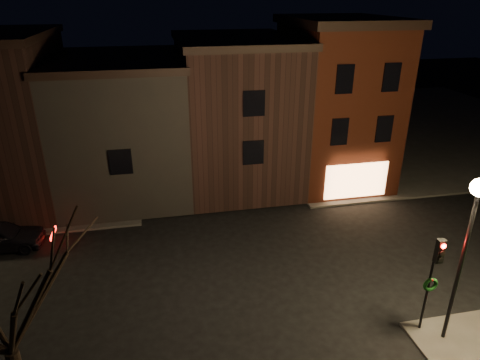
{
  "coord_description": "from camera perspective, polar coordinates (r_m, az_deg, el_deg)",
  "views": [
    {
      "loc": [
        -3.77,
        -16.55,
        12.01
      ],
      "look_at": [
        0.23,
        3.0,
        3.2
      ],
      "focal_mm": 32.0,
      "sensor_mm": 36.0,
      "label": 1
    }
  ],
  "objects": [
    {
      "name": "traffic_signal",
      "position": [
        17.16,
        24.42,
        -11.05
      ],
      "size": [
        0.58,
        0.38,
        4.05
      ],
      "color": "black",
      "rests_on": "sidewalk_near_right"
    },
    {
      "name": "row_building_b",
      "position": [
        28.19,
        -15.27,
        7.17
      ],
      "size": [
        7.8,
        10.3,
        8.4
      ],
      "color": "black",
      "rests_on": "ground"
    },
    {
      "name": "street_lamp_near",
      "position": [
        16.05,
        28.57,
        -4.53
      ],
      "size": [
        0.6,
        0.6,
        6.48
      ],
      "color": "black",
      "rests_on": "sidewalk_near_right"
    },
    {
      "name": "row_building_a",
      "position": [
        28.48,
        -0.54,
        9.22
      ],
      "size": [
        7.3,
        10.3,
        9.4
      ],
      "color": "black",
      "rests_on": "ground"
    },
    {
      "name": "sidewalk_far_right",
      "position": [
        45.21,
        20.82,
        6.93
      ],
      "size": [
        30.0,
        30.0,
        0.12
      ],
      "primitive_type": "cube",
      "color": "#2D2B28",
      "rests_on": "ground"
    },
    {
      "name": "ground",
      "position": [
        20.8,
        1.05,
        -11.46
      ],
      "size": [
        120.0,
        120.0,
        0.0
      ],
      "primitive_type": "plane",
      "color": "black",
      "rests_on": "ground"
    },
    {
      "name": "corner_building",
      "position": [
        29.32,
        12.63,
        10.22
      ],
      "size": [
        6.5,
        8.5,
        10.5
      ],
      "color": "#45180C",
      "rests_on": "ground"
    }
  ]
}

